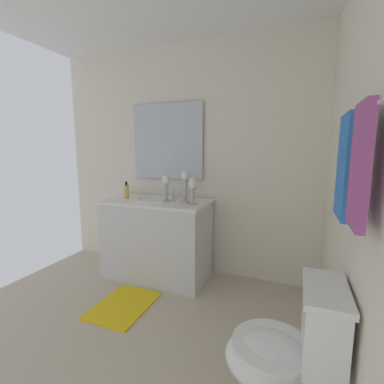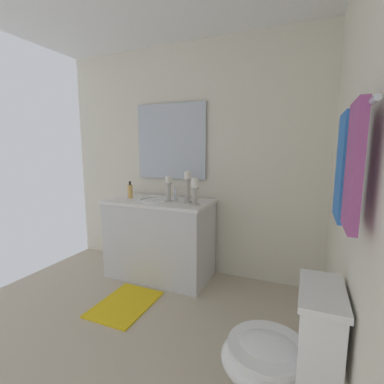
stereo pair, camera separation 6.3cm
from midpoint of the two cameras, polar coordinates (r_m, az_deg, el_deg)
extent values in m
cube|color=beige|center=(2.25, -19.77, -28.92)|extent=(2.93, 2.94, 0.02)
cube|color=silver|center=(1.34, 31.76, 2.11)|extent=(2.93, 0.04, 2.45)
cube|color=silver|center=(3.04, -2.65, 6.49)|extent=(0.04, 2.94, 2.45)
cube|color=silver|center=(2.97, -7.93, -9.91)|extent=(0.55, 1.07, 0.80)
cube|color=white|center=(2.86, -8.10, -2.03)|extent=(0.58, 1.10, 0.03)
sphere|color=black|center=(3.32, -15.42, -7.38)|extent=(0.02, 0.02, 0.02)
sphere|color=black|center=(3.17, -17.56, -8.25)|extent=(0.02, 0.02, 0.02)
ellipsoid|color=white|center=(2.87, -8.09, -2.71)|extent=(0.38, 0.30, 0.11)
torus|color=white|center=(2.86, -8.11, -1.66)|extent=(0.40, 0.40, 0.02)
cylinder|color=silver|center=(2.76, -4.70, -0.58)|extent=(0.02, 0.02, 0.14)
cube|color=silver|center=(3.06, -5.77, 10.42)|extent=(0.02, 0.82, 0.81)
cylinder|color=#B7B2A5|center=(2.61, -0.58, -2.54)|extent=(0.09, 0.09, 0.01)
cylinder|color=#B7B2A5|center=(2.60, -0.58, -1.02)|extent=(0.04, 0.04, 0.15)
cylinder|color=#B7B2A5|center=(2.58, -0.59, 0.78)|extent=(0.08, 0.08, 0.01)
cylinder|color=white|center=(2.58, -0.59, 1.93)|extent=(0.06, 0.06, 0.09)
cylinder|color=#B7B2A5|center=(2.71, -2.12, -2.11)|extent=(0.09, 0.09, 0.01)
cylinder|color=#B7B2A5|center=(2.69, -2.14, 0.11)|extent=(0.04, 0.04, 0.22)
cylinder|color=#B7B2A5|center=(2.68, -2.15, 2.62)|extent=(0.08, 0.08, 0.01)
cylinder|color=white|center=(2.67, -2.16, 3.52)|extent=(0.06, 0.06, 0.07)
cylinder|color=#B7B2A5|center=(2.75, -6.08, -1.98)|extent=(0.09, 0.09, 0.01)
cylinder|color=#B7B2A5|center=(2.74, -6.11, -0.24)|extent=(0.04, 0.04, 0.18)
cylinder|color=#B7B2A5|center=(2.73, -6.14, 1.78)|extent=(0.08, 0.08, 0.01)
cylinder|color=white|center=(2.72, -6.16, 2.62)|extent=(0.06, 0.06, 0.07)
cylinder|color=#E5B259|center=(3.05, -14.06, 0.08)|extent=(0.06, 0.06, 0.14)
cylinder|color=black|center=(3.04, -14.12, 1.76)|extent=(0.02, 0.02, 0.04)
ellipsoid|color=white|center=(1.63, 14.86, -30.74)|extent=(0.38, 0.46, 0.24)
cylinder|color=white|center=(1.58, 14.99, -28.50)|extent=(0.39, 0.39, 0.03)
cube|color=white|center=(1.49, 24.50, -24.08)|extent=(0.36, 0.17, 0.32)
cube|color=white|center=(1.41, 24.98, -18.04)|extent=(0.38, 0.19, 0.03)
cylinder|color=silver|center=(1.27, 30.56, 13.98)|extent=(0.68, 0.02, 0.02)
cube|color=blue|center=(1.43, 28.07, 4.67)|extent=(0.27, 0.03, 0.48)
cube|color=#A54C8C|center=(1.09, 30.23, 4.64)|extent=(0.21, 0.03, 0.43)
cube|color=yellow|center=(2.65, -14.78, -21.85)|extent=(0.60, 0.44, 0.02)
camera|label=1|loc=(0.03, -90.93, -0.15)|focal=25.58mm
camera|label=2|loc=(0.03, 89.07, 0.15)|focal=25.58mm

